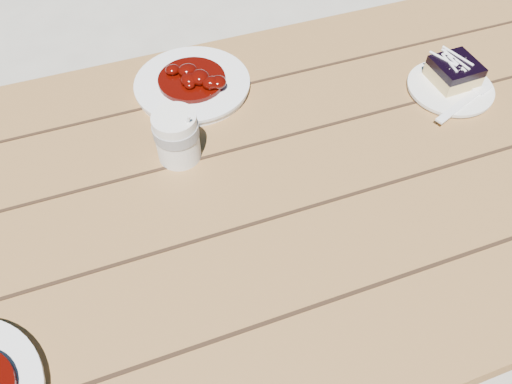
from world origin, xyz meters
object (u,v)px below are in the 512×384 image
object	(u,v)px
coffee_cup	(177,137)
second_plate	(192,85)
picnic_table	(232,241)
dessert_plate	(450,89)
blueberry_cake	(454,71)

from	to	relation	value
coffee_cup	second_plate	size ratio (longest dim) A/B	0.42
coffee_cup	second_plate	bearing A→B (deg)	67.59
picnic_table	dessert_plate	bearing A→B (deg)	10.35
dessert_plate	second_plate	bearing A→B (deg)	159.39
blueberry_cake	second_plate	distance (m)	0.51
blueberry_cake	coffee_cup	world-z (taller)	coffee_cup
dessert_plate	second_plate	xyz separation A→B (m)	(-0.47, 0.18, 0.00)
blueberry_cake	second_plate	world-z (taller)	blueberry_cake
blueberry_cake	dessert_plate	bearing A→B (deg)	-125.92
dessert_plate	blueberry_cake	world-z (taller)	blueberry_cake
blueberry_cake	second_plate	size ratio (longest dim) A/B	0.38
dessert_plate	coffee_cup	distance (m)	0.54
picnic_table	second_plate	xyz separation A→B (m)	(0.01, 0.27, 0.17)
dessert_plate	coffee_cup	xyz separation A→B (m)	(-0.54, 0.01, 0.04)
picnic_table	dessert_plate	distance (m)	0.52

